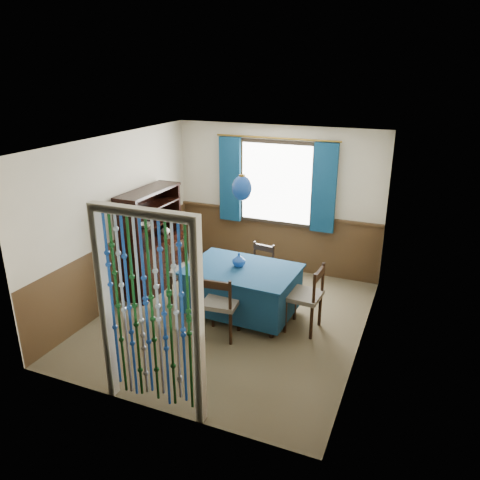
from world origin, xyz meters
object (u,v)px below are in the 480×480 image
at_px(chair_right, 306,296).
at_px(bowl_shelf, 145,225).
at_px(chair_far, 259,269).
at_px(pendant_lamp, 242,188).
at_px(chair_left, 186,271).
at_px(chair_near, 220,304).
at_px(dining_table, 242,288).
at_px(vase_table, 239,260).
at_px(vase_sideboard, 165,229).
at_px(sideboard, 152,254).

bearing_deg(chair_right, bowl_shelf, 90.75).
relative_size(chair_far, chair_right, 0.88).
bearing_deg(pendant_lamp, chair_left, 176.57).
bearing_deg(chair_left, chair_near, 60.29).
height_order(chair_far, chair_left, chair_left).
bearing_deg(chair_left, dining_table, 95.03).
bearing_deg(chair_right, dining_table, 91.30).
relative_size(vase_table, vase_sideboard, 1.06).
bearing_deg(sideboard, vase_sideboard, 81.24).
xyz_separation_m(chair_right, vase_table, (-1.01, 0.08, 0.33)).
xyz_separation_m(chair_left, chair_right, (1.86, -0.09, -0.01)).
xyz_separation_m(chair_right, pendant_lamp, (-0.94, 0.03, 1.39)).
bearing_deg(chair_near, sideboard, 144.33).
height_order(chair_left, vase_sideboard, vase_sideboard).
distance_m(chair_right, bowl_shelf, 2.63).
bearing_deg(vase_sideboard, chair_near, -38.94).
height_order(chair_left, sideboard, sideboard).
distance_m(chair_left, vase_table, 0.91).
relative_size(chair_left, vase_sideboard, 5.74).
height_order(chair_near, chair_far, chair_near).
xyz_separation_m(dining_table, pendant_lamp, (0.00, -0.00, 1.46)).
height_order(chair_near, sideboard, sideboard).
height_order(chair_left, vase_table, chair_left).
distance_m(chair_far, sideboard, 1.73).
distance_m(chair_far, pendant_lamp, 1.60).
relative_size(chair_far, pendant_lamp, 1.05).
bearing_deg(vase_table, sideboard, 170.96).
relative_size(chair_near, bowl_shelf, 4.26).
relative_size(chair_near, vase_table, 5.11).
xyz_separation_m(chair_near, chair_far, (0.05, 1.32, -0.04)).
bearing_deg(chair_far, vase_table, 91.54).
xyz_separation_m(dining_table, vase_table, (-0.07, 0.05, 0.40)).
distance_m(bowl_shelf, vase_sideboard, 0.60).
distance_m(chair_left, pendant_lamp, 1.66).
bearing_deg(chair_left, chair_far, 132.69).
bearing_deg(chair_far, chair_left, 42.55).
distance_m(chair_left, sideboard, 0.79).
bearing_deg(pendant_lamp, chair_right, -1.98).
bearing_deg(chair_far, vase_sideboard, 10.26).
bearing_deg(bowl_shelf, chair_far, 20.56).
relative_size(pendant_lamp, vase_table, 4.40).
relative_size(sideboard, pendant_lamp, 2.09).
bearing_deg(chair_left, chair_right, 95.76).
relative_size(bowl_shelf, vase_sideboard, 1.27).
bearing_deg(bowl_shelf, vase_sideboard, 90.00).
bearing_deg(chair_left, bowl_shelf, -83.62).
bearing_deg(vase_table, vase_sideboard, 159.33).
height_order(sideboard, pendant_lamp, pendant_lamp).
height_order(dining_table, vase_table, vase_table).
bearing_deg(pendant_lamp, vase_table, 143.22).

